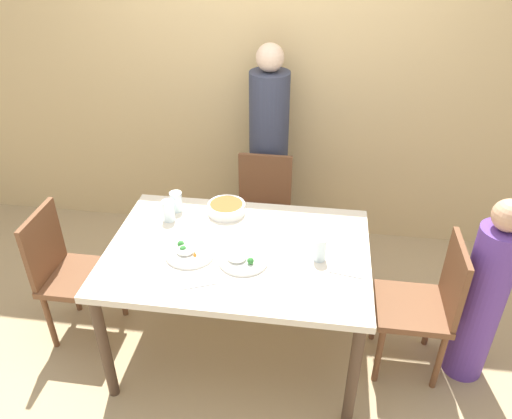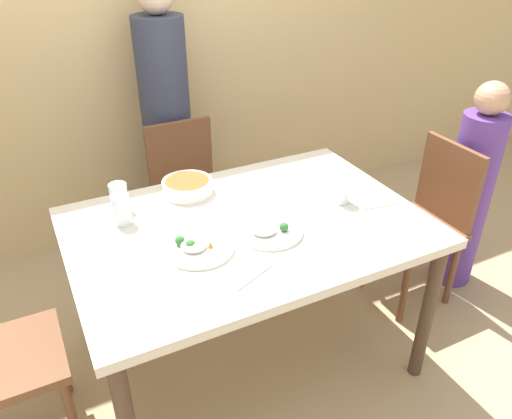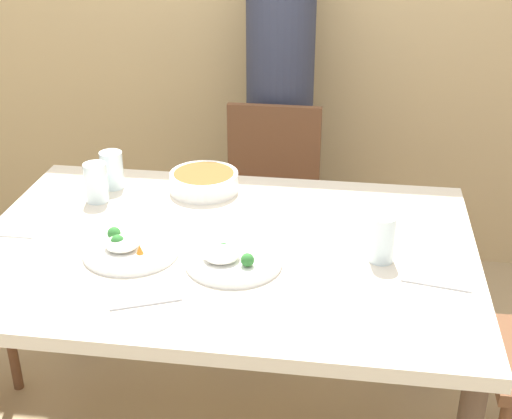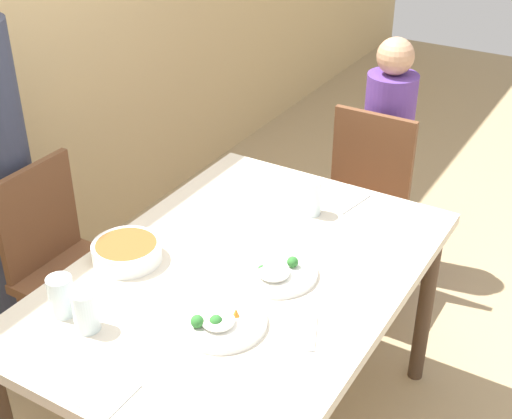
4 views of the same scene
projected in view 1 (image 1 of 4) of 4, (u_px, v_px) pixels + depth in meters
The scene contains 17 objects.
ground_plane at pixel (240, 347), 3.14m from camera, with size 10.00×10.00×0.00m, color tan.
wall_back at pixel (270, 68), 3.59m from camera, with size 10.00×0.06×2.70m.
dining_table at pixel (238, 261), 2.77m from camera, with size 1.43×0.99×0.77m.
chair_adult_spot at pixel (263, 212), 3.57m from camera, with size 0.40×0.40×0.88m.
chair_child_spot at pixel (426, 303), 2.78m from camera, with size 0.40×0.40×0.88m.
chair_empty_left at pixel (68, 271), 3.02m from camera, with size 0.40×0.40×0.88m.
person_adult at pixel (269, 160), 3.69m from camera, with size 0.28×0.28×1.59m.
person_child at pixel (482, 299), 2.71m from camera, with size 0.23×0.23×1.17m.
bowl_curry at pixel (227, 208), 3.02m from camera, with size 0.23×0.23×0.06m.
plate_rice_adult at pixel (189, 252), 2.68m from camera, with size 0.27×0.27×0.06m.
plate_rice_child at pixel (242, 259), 2.62m from camera, with size 0.26×0.26×0.05m.
glass_water_tall at pixel (320, 249), 2.62m from camera, with size 0.07×0.07×0.13m.
glass_water_short at pixel (168, 211), 2.94m from camera, with size 0.07×0.07×0.13m.
glass_water_center at pixel (176, 202), 3.03m from camera, with size 0.08×0.08×0.13m.
napkin_folded at pixel (130, 237), 2.82m from camera, with size 0.14×0.14×0.01m.
fork_steel at pixel (346, 274), 2.54m from camera, with size 0.18×0.05×0.01m.
spoon_steel at pixel (200, 285), 2.47m from camera, with size 0.17×0.09×0.01m.
Camera 1 is at (0.41, -2.15, 2.41)m, focal length 35.00 mm.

